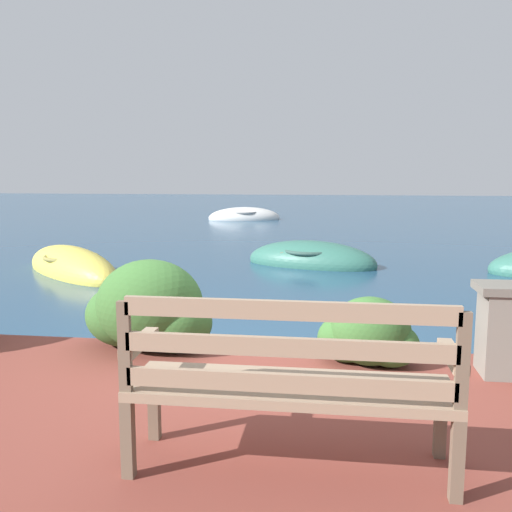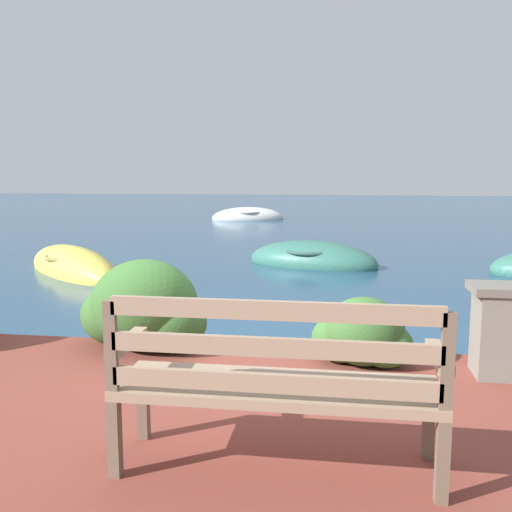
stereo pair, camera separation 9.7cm
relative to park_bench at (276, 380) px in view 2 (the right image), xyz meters
name	(u,v)px [view 2 (the right image)]	position (x,y,z in m)	size (l,w,h in m)	color
ground_plane	(252,369)	(-0.45, 2.11, -0.71)	(80.00, 80.00, 0.00)	navy
park_bench	(276,380)	(0.00, 0.00, 0.00)	(1.65, 0.48, 0.93)	brown
hedge_clump_left	(143,310)	(-1.36, 1.89, -0.15)	(1.14, 0.82, 0.78)	#38662D
hedge_clump_centre	(362,335)	(0.49, 1.74, -0.25)	(0.80, 0.57, 0.54)	#38662D
rowboat_nearest	(73,269)	(-4.27, 6.49, -0.64)	(2.90, 2.81, 0.82)	#DBC64C
rowboat_far	(312,262)	(-0.20, 7.93, -0.64)	(2.74, 1.84, 0.81)	#336B5B
rowboat_outer	(248,218)	(-3.07, 18.07, -0.64)	(2.86, 1.83, 0.81)	silver
mooring_buoy	(155,286)	(-2.35, 5.18, -0.62)	(0.52, 0.52, 0.47)	red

